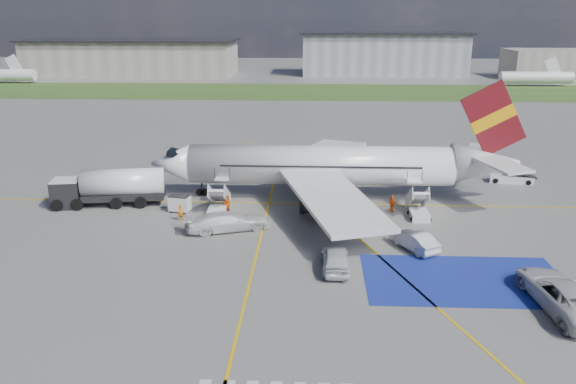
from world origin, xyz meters
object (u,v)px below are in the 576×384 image
Objects in this scene: airliner at (335,165)px; gpu_cart at (180,204)px; fuel_tanker at (110,190)px; car_silver_b at (415,240)px; van_white_b at (228,218)px; belt_loader at (511,179)px; van_white_a at (562,290)px; car_silver_a at (336,259)px.

airliner is 17.62× the size of gpu_cart.
car_silver_b is at bearing -27.97° from fuel_tanker.
gpu_cart is 0.38× the size of van_white_b.
van_white_a reaches higher than belt_loader.
van_white_a reaches higher than car_silver_a.
car_silver_a is at bearing -41.25° from fuel_tanker.
van_white_b reaches higher than car_silver_b.
car_silver_a is at bearing -28.43° from gpu_cart.
belt_loader is at bearing 29.44° from gpu_cart.
gpu_cart reaches higher than car_silver_b.
gpu_cart is 0.42× the size of car_silver_a.
gpu_cart is 0.46× the size of car_silver_b.
belt_loader is 33.09m from van_white_b.
van_white_a is (13.60, -21.58, -2.18)m from airliner.
belt_loader is at bearing -132.27° from car_silver_a.
belt_loader is (19.70, 6.33, -3.03)m from airliner.
gpu_cart is 18.53m from car_silver_a.
airliner reaches higher than van_white_b.
airliner is 15.69m from gpu_cart.
car_silver_b is at bearing -121.62° from van_white_b.
van_white_b is at bearing -41.19° from car_silver_b.
car_silver_b is at bearing -149.27° from car_silver_a.
car_silver_a is 11.59m from van_white_b.
car_silver_a is (-0.48, -16.70, -2.56)m from airliner.
airliner is 22.15m from fuel_tanker.
gpu_cart is 0.32× the size of van_white_a.
gpu_cart is 22.05m from car_silver_b.
gpu_cart is at bearing -161.83° from airliner.
van_white_a is at bearing -19.17° from gpu_cart.
airliner is 6.74× the size of van_white_b.
belt_loader is at bearing 17.82° from airliner.
fuel_tanker is 29.33m from car_silver_b.
airliner is 25.60m from van_white_a.
car_silver_b is (5.89, -12.76, -2.64)m from airliner.
airliner is 13.48m from van_white_b.
van_white_a is at bearing 102.54° from car_silver_b.
car_silver_b is 11.72m from van_white_a.
belt_loader is 28.58m from van_white_a.
airliner reaches higher than car_silver_a.
van_white_b is at bearing -35.29° from fuel_tanker.
airliner is 14.30m from car_silver_b.
gpu_cart is at bearing 30.18° from van_white_b.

